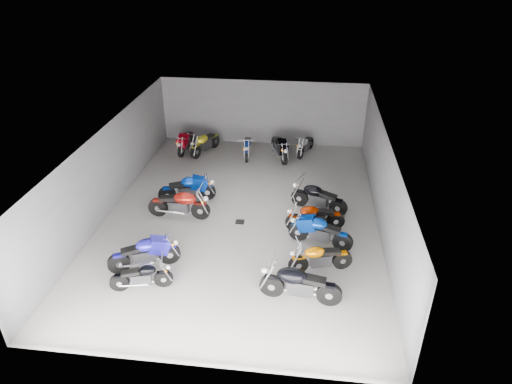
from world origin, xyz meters
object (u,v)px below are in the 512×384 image
motorcycle_left_e (188,189)px  motorcycle_back_c (247,147)px  drain_grate (240,222)px  motorcycle_right_a (299,284)px  motorcycle_right_d (314,217)px  motorcycle_back_b (205,143)px  motorcycle_right_b (320,258)px  motorcycle_right_c (320,232)px  motorcycle_left_d (180,204)px  motorcycle_left_a (142,276)px  motorcycle_back_d (280,147)px  motorcycle_back_e (305,145)px  motorcycle_back_a (186,141)px  motorcycle_right_e (318,198)px  motorcycle_left_b (145,253)px

motorcycle_left_e → motorcycle_back_c: bearing=143.2°
drain_grate → motorcycle_back_c: 5.83m
motorcycle_right_a → motorcycle_right_d: (0.39, 3.71, -0.06)m
motorcycle_left_e → motorcycle_back_b: size_ratio=1.06×
motorcycle_right_a → motorcycle_right_b: 1.52m
motorcycle_right_b → motorcycle_back_b: size_ratio=0.96×
motorcycle_back_c → motorcycle_right_a: bearing=101.1°
drain_grate → motorcycle_back_c: bearing=95.2°
motorcycle_right_c → motorcycle_back_b: motorcycle_right_c is taller
drain_grate → motorcycle_right_c: size_ratio=0.15×
motorcycle_left_d → motorcycle_right_a: 6.00m
motorcycle_left_a → motorcycle_right_c: size_ratio=0.83×
motorcycle_right_c → motorcycle_back_c: bearing=42.7°
motorcycle_back_d → motorcycle_back_e: (1.19, 0.60, -0.08)m
motorcycle_left_d → motorcycle_back_a: size_ratio=1.10×
motorcycle_back_a → motorcycle_back_b: bearing=177.9°
motorcycle_back_a → motorcycle_back_c: bearing=-178.9°
motorcycle_right_c → drain_grate: bearing=85.8°
motorcycle_left_a → motorcycle_back_e: size_ratio=0.98×
motorcycle_left_a → motorcycle_left_d: 3.98m
motorcycle_left_e → motorcycle_right_b: motorcycle_left_e is taller
motorcycle_left_a → motorcycle_right_c: (5.17, 2.84, 0.09)m
motorcycle_right_a → motorcycle_back_e: motorcycle_right_a is taller
motorcycle_back_e → drain_grate: bearing=89.9°
motorcycle_left_e → motorcycle_back_c: (1.73, 4.51, -0.05)m
motorcycle_back_a → motorcycle_left_a: bearing=102.7°
motorcycle_back_a → motorcycle_back_e: 5.77m
motorcycle_right_e → motorcycle_back_e: size_ratio=1.16×
drain_grate → motorcycle_back_b: motorcycle_back_b is taller
drain_grate → motorcycle_left_a: size_ratio=0.18×
motorcycle_right_d → motorcycle_back_a: same height
drain_grate → motorcycle_left_e: 2.65m
motorcycle_right_a → motorcycle_right_c: bearing=-5.9°
motorcycle_right_d → motorcycle_back_c: motorcycle_right_d is taller
motorcycle_back_a → motorcycle_back_d: size_ratio=0.98×
motorcycle_back_b → motorcycle_back_e: size_ratio=1.12×
motorcycle_left_b → motorcycle_back_a: (-1.04, 8.98, -0.03)m
motorcycle_back_b → motorcycle_back_d: size_ratio=0.95×
motorcycle_back_a → motorcycle_right_c: bearing=137.6°
motorcycle_right_a → motorcycle_right_d: motorcycle_right_a is taller
motorcycle_left_d → motorcycle_back_c: bearing=164.4°
drain_grate → motorcycle_right_b: 3.81m
motorcycle_left_d → motorcycle_left_b: bearing=-4.2°
motorcycle_right_c → motorcycle_right_d: bearing=27.2°
motorcycle_left_a → motorcycle_right_e: size_ratio=0.84×
motorcycle_right_c → motorcycle_left_d: bearing=93.8°
motorcycle_back_c → motorcycle_back_e: motorcycle_back_c is taller
motorcycle_left_e → motorcycle_right_b: bearing=38.1°
motorcycle_right_b → motorcycle_right_e: motorcycle_right_e is taller
motorcycle_left_b → motorcycle_right_c: size_ratio=0.97×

